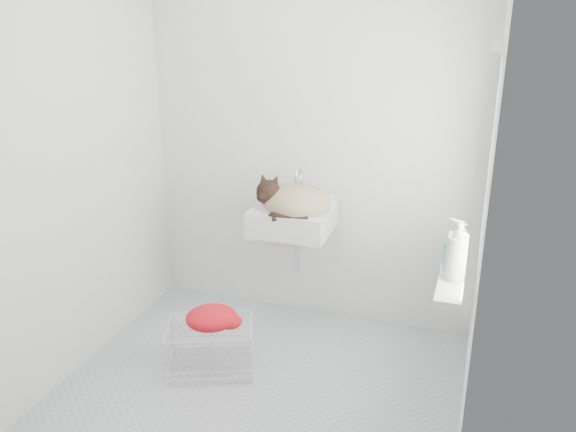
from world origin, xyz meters
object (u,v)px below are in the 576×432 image
(bottle_a, at_px, (454,279))
(bottle_b, at_px, (455,271))
(sink, at_px, (293,207))
(bottle_c, at_px, (459,251))
(cat, at_px, (294,202))
(wire_rack, at_px, (210,346))

(bottle_a, relative_size, bottle_b, 1.19)
(sink, xyz_separation_m, bottle_b, (1.04, -0.64, 0.00))
(bottle_a, xyz_separation_m, bottle_c, (0.00, 0.34, 0.00))
(sink, xyz_separation_m, bottle_a, (1.04, -0.73, 0.00))
(bottle_a, height_order, bottle_b, bottle_a)
(bottle_a, bearing_deg, sink, 144.94)
(cat, relative_size, bottle_a, 1.92)
(cat, relative_size, bottle_b, 2.30)
(bottle_b, bearing_deg, bottle_a, -90.00)
(sink, distance_m, bottle_c, 1.11)
(cat, height_order, bottle_b, cat)
(wire_rack, xyz_separation_m, bottle_b, (1.34, -0.02, 0.70))
(bottle_c, bearing_deg, bottle_b, -90.00)
(cat, bearing_deg, bottle_a, -28.21)
(wire_rack, bearing_deg, bottle_b, -0.66)
(bottle_c, bearing_deg, bottle_a, -90.00)
(wire_rack, relative_size, bottle_c, 3.15)
(sink, bearing_deg, wire_rack, -116.19)
(wire_rack, xyz_separation_m, bottle_c, (1.34, 0.24, 0.70))
(bottle_b, height_order, bottle_c, bottle_b)
(bottle_a, distance_m, bottle_c, 0.34)
(cat, distance_m, wire_rack, 1.01)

